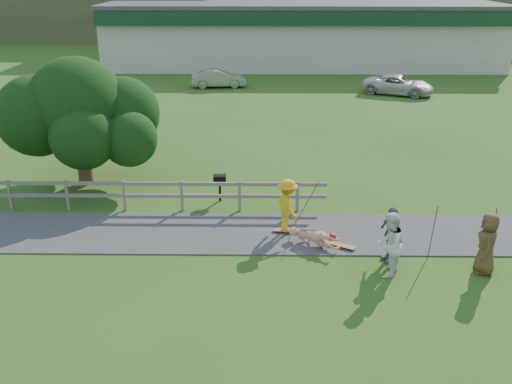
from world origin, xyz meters
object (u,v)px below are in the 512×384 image
at_px(spectator_a, 389,245).
at_px(skater_rider, 287,209).
at_px(spectator_c, 487,244).
at_px(car_white, 398,85).
at_px(car_silver, 219,78).
at_px(skater_fallen, 314,237).
at_px(tree, 81,133).
at_px(spectator_b, 391,234).
at_px(bbq, 220,188).

bearing_deg(spectator_a, skater_rider, -108.88).
bearing_deg(spectator_c, skater_rider, -100.54).
bearing_deg(car_white, car_silver, 103.37).
bearing_deg(car_white, skater_rider, -177.43).
height_order(skater_rider, spectator_a, spectator_a).
bearing_deg(car_silver, spectator_a, -173.26).
xyz_separation_m(skater_fallen, spectator_a, (1.89, -1.69, 0.62)).
xyz_separation_m(spectator_c, tree, (-13.13, 6.85, 1.15)).
relative_size(spectator_c, car_silver, 0.48).
bearing_deg(tree, spectator_c, -27.56).
bearing_deg(skater_rider, spectator_b, -143.30).
xyz_separation_m(skater_fallen, spectator_b, (2.11, -0.88, 0.54)).
relative_size(skater_rider, car_silver, 0.46).
height_order(skater_rider, spectator_b, skater_rider).
xyz_separation_m(skater_rider, tree, (-7.74, 4.44, 1.18)).
distance_m(skater_rider, tree, 9.00).
height_order(car_white, bbq, car_white).
height_order(spectator_a, spectator_c, spectator_a).
height_order(skater_rider, bbq, skater_rider).
relative_size(skater_rider, car_white, 0.38).
distance_m(skater_fallen, spectator_c, 4.89).
bearing_deg(bbq, tree, 158.55).
relative_size(car_silver, bbq, 3.80).
relative_size(skater_rider, spectator_a, 0.93).
distance_m(spectator_b, bbq, 6.87).
relative_size(car_silver, car_white, 0.83).
bearing_deg(car_silver, skater_fallen, -176.54).
bearing_deg(spectator_b, bbq, -150.46).
relative_size(skater_fallen, spectator_c, 0.94).
bearing_deg(car_silver, bbq, 176.88).
height_order(spectator_c, bbq, spectator_c).
bearing_deg(tree, skater_fallen, -32.06).
bearing_deg(skater_fallen, spectator_c, -72.64).
relative_size(spectator_a, spectator_b, 1.10).
bearing_deg(spectator_c, bbq, -109.83).
bearing_deg(bbq, skater_rider, -52.31).
bearing_deg(car_white, spectator_a, -169.37).
distance_m(skater_rider, spectator_b, 3.39).
height_order(spectator_a, bbq, spectator_a).
bearing_deg(skater_rider, spectator_a, -155.90).
bearing_deg(car_white, skater_fallen, -174.85).
relative_size(skater_fallen, car_silver, 0.45).
xyz_separation_m(spectator_c, car_white, (2.74, 23.57, -0.26)).
bearing_deg(bbq, skater_fallen, -52.29).
height_order(spectator_c, car_silver, spectator_c).
bearing_deg(skater_rider, skater_fallen, -160.65).
height_order(spectator_c, car_white, spectator_c).
relative_size(skater_rider, skater_fallen, 1.04).
bearing_deg(spectator_a, bbq, -111.22).
relative_size(skater_fallen, spectator_a, 0.90).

